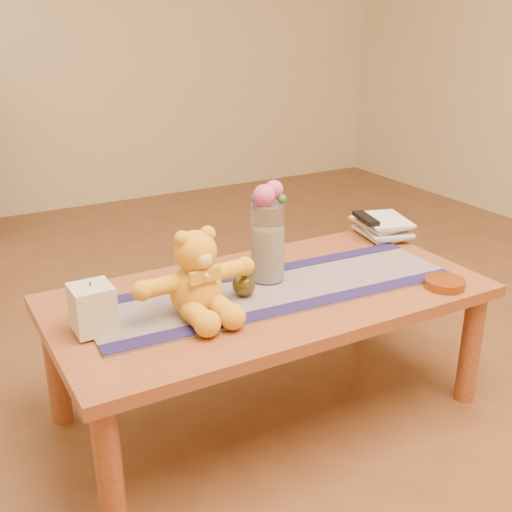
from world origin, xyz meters
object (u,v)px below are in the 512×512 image
pillar_candle (93,308)px  teddy_bear (196,273)px  tv_remote (366,218)px  amber_dish (445,283)px  book_bottom (364,235)px  glass_vase (268,243)px  bronze_ball (244,285)px

pillar_candle → teddy_bear: bearing=-7.0°
teddy_bear → tv_remote: bearing=15.2°
amber_dish → book_bottom: bearing=82.2°
teddy_bear → glass_vase: 0.32m
glass_vase → bronze_ball: bearing=-149.9°
book_bottom → tv_remote: tv_remote is taller
teddy_bear → pillar_candle: size_ratio=2.73×
bronze_ball → book_bottom: (0.68, 0.26, -0.03)m
teddy_bear → bronze_ball: size_ratio=4.95×
bronze_ball → book_bottom: 0.73m
tv_remote → bronze_ball: bearing=-146.4°
teddy_bear → bronze_ball: (0.17, 0.03, -0.09)m
glass_vase → book_bottom: size_ratio=1.17×
glass_vase → pillar_candle: bearing=-173.6°
tv_remote → glass_vase: bearing=-149.0°
tv_remote → teddy_bear: bearing=-148.5°
teddy_bear → amber_dish: 0.82m
tv_remote → amber_dish: 0.51m
teddy_bear → book_bottom: bearing=15.8°
book_bottom → glass_vase: bearing=-151.1°
tv_remote → amber_dish: bearing=-84.3°
book_bottom → amber_dish: size_ratio=1.69×
glass_vase → bronze_ball: (-0.13, -0.07, -0.09)m
book_bottom → amber_dish: (-0.07, -0.51, 0.00)m
pillar_candle → glass_vase: size_ratio=0.51×
bronze_ball → amber_dish: 0.66m
pillar_candle → amber_dish: bearing=-13.4°
glass_vase → bronze_ball: size_ratio=3.53×
teddy_bear → book_bottom: (0.85, 0.29, -0.12)m
teddy_bear → amber_dish: teddy_bear is taller
pillar_candle → amber_dish: pillar_candle is taller
glass_vase → book_bottom: glass_vase is taller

